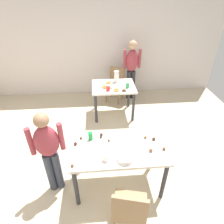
% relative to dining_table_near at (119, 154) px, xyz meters
% --- Properties ---
extents(ground_plane, '(6.40, 6.40, 0.00)m').
position_rel_dining_table_near_xyz_m(ground_plane, '(-0.12, 0.01, -0.65)').
color(ground_plane, beige).
extents(wall_back, '(6.40, 0.10, 2.60)m').
position_rel_dining_table_near_xyz_m(wall_back, '(-0.12, 3.21, 0.65)').
color(wall_back, silver).
rests_on(wall_back, ground_plane).
extents(dining_table_near, '(1.33, 0.70, 0.75)m').
position_rel_dining_table_near_xyz_m(dining_table_near, '(0.00, 0.00, 0.00)').
color(dining_table_near, silver).
rests_on(dining_table_near, ground_plane).
extents(dining_table_far, '(0.95, 0.75, 0.75)m').
position_rel_dining_table_near_xyz_m(dining_table_far, '(0.11, 1.97, -0.02)').
color(dining_table_far, silver).
rests_on(dining_table_far, ground_plane).
extents(chair_near_table, '(0.48, 0.48, 0.87)m').
position_rel_dining_table_near_xyz_m(chair_near_table, '(0.04, -0.72, -0.15)').
color(chair_near_table, olive).
rests_on(chair_near_table, ground_plane).
extents(chair_far_table, '(0.53, 0.53, 0.87)m').
position_rel_dining_table_near_xyz_m(chair_far_table, '(0.23, 2.70, -0.15)').
color(chair_far_table, olive).
rests_on(chair_far_table, ground_plane).
extents(person_girl_near, '(0.46, 0.25, 1.37)m').
position_rel_dining_table_near_xyz_m(person_girl_near, '(-0.94, 0.01, 0.16)').
color(person_girl_near, '#383D4C').
rests_on(person_girl_near, ground_plane).
extents(person_adult_far, '(0.45, 0.22, 1.54)m').
position_rel_dining_table_near_xyz_m(person_adult_far, '(0.64, 2.73, 0.28)').
color(person_adult_far, '#28282D').
rests_on(person_adult_far, ground_plane).
extents(mixing_bowl, '(0.20, 0.20, 0.07)m').
position_rel_dining_table_near_xyz_m(mixing_bowl, '(0.06, -0.22, 0.13)').
color(mixing_bowl, white).
rests_on(mixing_bowl, dining_table_near).
extents(soda_can, '(0.07, 0.07, 0.12)m').
position_rel_dining_table_near_xyz_m(soda_can, '(-0.39, 0.22, 0.16)').
color(soda_can, '#198438').
rests_on(soda_can, dining_table_near).
extents(fork_near, '(0.17, 0.02, 0.01)m').
position_rel_dining_table_near_xyz_m(fork_near, '(-0.42, -0.02, 0.10)').
color(fork_near, silver).
rests_on(fork_near, dining_table_near).
extents(cup_near_0, '(0.08, 0.08, 0.10)m').
position_rel_dining_table_near_xyz_m(cup_near_0, '(-0.19, -0.19, 0.15)').
color(cup_near_0, white).
rests_on(cup_near_0, dining_table_near).
extents(cake_ball_0, '(0.05, 0.05, 0.05)m').
position_rel_dining_table_near_xyz_m(cake_ball_0, '(-0.23, 0.29, 0.12)').
color(cake_ball_0, '#3D2319').
rests_on(cake_ball_0, dining_table_near).
extents(cake_ball_1, '(0.04, 0.04, 0.04)m').
position_rel_dining_table_near_xyz_m(cake_ball_1, '(-0.24, 0.24, 0.12)').
color(cake_ball_1, '#3D2319').
rests_on(cake_ball_1, dining_table_near).
extents(cake_ball_2, '(0.05, 0.05, 0.05)m').
position_rel_dining_table_near_xyz_m(cake_ball_2, '(0.52, 0.13, 0.13)').
color(cake_ball_2, '#3D2319').
rests_on(cake_ball_2, dining_table_near).
extents(cake_ball_3, '(0.04, 0.04, 0.04)m').
position_rel_dining_table_near_xyz_m(cake_ball_3, '(-0.53, 0.24, 0.12)').
color(cake_ball_3, '#3D2319').
rests_on(cake_ball_3, dining_table_near).
extents(cake_ball_4, '(0.05, 0.05, 0.05)m').
position_rel_dining_table_near_xyz_m(cake_ball_4, '(0.42, -0.10, 0.13)').
color(cake_ball_4, brown).
rests_on(cake_ball_4, dining_table_near).
extents(cake_ball_5, '(0.05, 0.05, 0.05)m').
position_rel_dining_table_near_xyz_m(cake_ball_5, '(-0.60, 0.12, 0.13)').
color(cake_ball_5, '#3D2319').
rests_on(cake_ball_5, dining_table_near).
extents(cake_ball_6, '(0.05, 0.05, 0.05)m').
position_rel_dining_table_near_xyz_m(cake_ball_6, '(0.61, -0.08, 0.12)').
color(cake_ball_6, brown).
rests_on(cake_ball_6, dining_table_near).
extents(cake_ball_7, '(0.04, 0.04, 0.04)m').
position_rel_dining_table_near_xyz_m(cake_ball_7, '(-0.13, 0.16, 0.12)').
color(cake_ball_7, brown).
rests_on(cake_ball_7, dining_table_near).
extents(cake_ball_8, '(0.04, 0.04, 0.04)m').
position_rel_dining_table_near_xyz_m(cake_ball_8, '(-0.61, -0.27, 0.12)').
color(cake_ball_8, brown).
rests_on(cake_ball_8, dining_table_near).
extents(cake_ball_9, '(0.04, 0.04, 0.04)m').
position_rel_dining_table_near_xyz_m(cake_ball_9, '(0.41, 0.17, 0.12)').
color(cake_ball_9, brown).
rests_on(cake_ball_9, dining_table_near).
extents(pitcher_far, '(0.11, 0.11, 0.26)m').
position_rel_dining_table_near_xyz_m(pitcher_far, '(0.19, 2.19, 0.23)').
color(pitcher_far, white).
rests_on(pitcher_far, dining_table_far).
extents(cup_far_0, '(0.08, 0.08, 0.09)m').
position_rel_dining_table_near_xyz_m(cup_far_0, '(-0.03, 1.75, 0.15)').
color(cup_far_0, red).
rests_on(cup_far_0, dining_table_far).
extents(cup_far_1, '(0.07, 0.07, 0.11)m').
position_rel_dining_table_near_xyz_m(cup_far_1, '(0.40, 1.85, 0.16)').
color(cup_far_1, green).
rests_on(cup_far_1, dining_table_far).
extents(donut_far_0, '(0.13, 0.13, 0.04)m').
position_rel_dining_table_near_xyz_m(donut_far_0, '(0.15, 1.73, 0.12)').
color(donut_far_0, gold).
rests_on(donut_far_0, dining_table_far).
extents(donut_far_1, '(0.10, 0.10, 0.03)m').
position_rel_dining_table_near_xyz_m(donut_far_1, '(0.30, 1.69, 0.12)').
color(donut_far_1, brown).
rests_on(donut_far_1, dining_table_far).
extents(donut_far_2, '(0.12, 0.12, 0.04)m').
position_rel_dining_table_near_xyz_m(donut_far_2, '(0.01, 2.11, 0.12)').
color(donut_far_2, gold).
rests_on(donut_far_2, dining_table_far).
extents(donut_far_3, '(0.14, 0.14, 0.04)m').
position_rel_dining_table_near_xyz_m(donut_far_3, '(0.06, 1.89, 0.12)').
color(donut_far_3, white).
rests_on(donut_far_3, dining_table_far).
extents(donut_far_4, '(0.13, 0.13, 0.04)m').
position_rel_dining_table_near_xyz_m(donut_far_4, '(-0.10, 1.90, 0.12)').
color(donut_far_4, gold).
rests_on(donut_far_4, dining_table_far).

